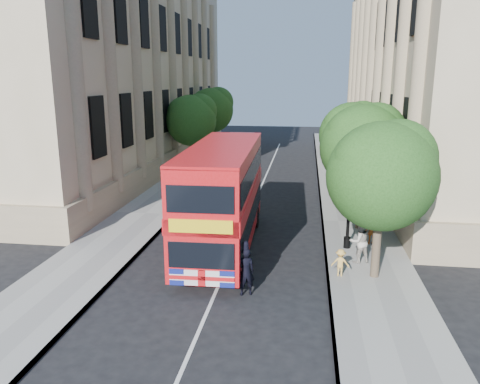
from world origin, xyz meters
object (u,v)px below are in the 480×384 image
at_px(lamp_post, 350,196).
at_px(woman_pedestrian, 359,241).
at_px(box_van, 207,180).
at_px(double_decker_bus, 223,194).
at_px(police_constable, 246,272).

bearing_deg(lamp_post, woman_pedestrian, -78.27).
height_order(box_van, woman_pedestrian, box_van).
distance_m(lamp_post, double_decker_bus, 5.53).
distance_m(box_van, police_constable, 12.99).
height_order(lamp_post, box_van, lamp_post).
distance_m(lamp_post, woman_pedestrian, 2.24).
height_order(box_van, police_constable, box_van).
height_order(double_decker_bus, woman_pedestrian, double_decker_bus).
xyz_separation_m(double_decker_bus, police_constable, (1.59, -4.41, -1.66)).
bearing_deg(box_van, double_decker_bus, -70.08).
relative_size(double_decker_bus, woman_pedestrian, 5.57).
bearing_deg(lamp_post, box_van, 137.08).
xyz_separation_m(double_decker_bus, box_van, (-2.41, 7.94, -1.19)).
relative_size(police_constable, woman_pedestrian, 0.98).
height_order(lamp_post, double_decker_bus, lamp_post).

